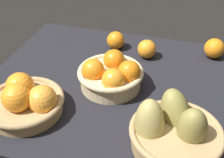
% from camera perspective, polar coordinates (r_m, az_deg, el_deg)
% --- Properties ---
extents(market_tray, '(0.84, 0.72, 0.03)m').
position_cam_1_polar(market_tray, '(0.97, 0.40, -1.65)').
color(market_tray, black).
rests_on(market_tray, ground).
extents(basket_far_left_pears, '(0.24, 0.23, 0.15)m').
position_cam_1_polar(basket_far_left_pears, '(0.75, 12.00, -9.83)').
color(basket_far_left_pears, tan).
rests_on(basket_far_left_pears, market_tray).
extents(basket_center, '(0.21, 0.21, 0.11)m').
position_cam_1_polar(basket_center, '(0.92, -0.17, 0.83)').
color(basket_center, '#D3BC8C').
rests_on(basket_center, market_tray).
extents(basket_far_right, '(0.22, 0.22, 0.11)m').
position_cam_1_polar(basket_far_right, '(0.86, -16.49, -4.04)').
color(basket_far_right, tan).
rests_on(basket_far_right, market_tray).
extents(loose_orange_front_gap, '(0.07, 0.07, 0.07)m').
position_cam_1_polar(loose_orange_front_gap, '(1.14, 19.34, 5.67)').
color(loose_orange_front_gap, orange).
rests_on(loose_orange_front_gap, market_tray).
extents(loose_orange_back_gap, '(0.07, 0.07, 0.07)m').
position_cam_1_polar(loose_orange_back_gap, '(1.09, 6.81, 5.83)').
color(loose_orange_back_gap, orange).
rests_on(loose_orange_back_gap, market_tray).
extents(loose_orange_side_gap, '(0.07, 0.07, 0.07)m').
position_cam_1_polar(loose_orange_side_gap, '(1.14, 0.72, 7.57)').
color(loose_orange_side_gap, orange).
rests_on(loose_orange_side_gap, market_tray).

